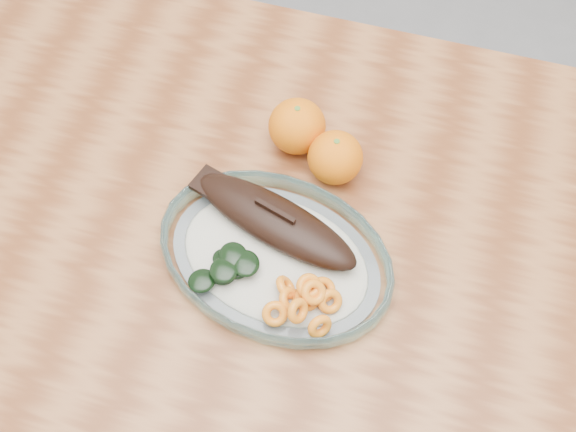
{
  "coord_description": "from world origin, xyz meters",
  "views": [
    {
      "loc": [
        0.16,
        -0.47,
        1.6
      ],
      "look_at": [
        0.03,
        0.0,
        0.77
      ],
      "focal_mm": 45.0,
      "sensor_mm": 36.0,
      "label": 1
    }
  ],
  "objects": [
    {
      "name": "ground",
      "position": [
        0.0,
        0.0,
        0.0
      ],
      "size": [
        3.0,
        3.0,
        0.0
      ],
      "primitive_type": "plane",
      "color": "slate",
      "rests_on": "ground"
    },
    {
      "name": "orange_left",
      "position": [
        0.0,
        0.14,
        0.79
      ],
      "size": [
        0.08,
        0.08,
        0.08
      ],
      "primitive_type": "sphere",
      "color": "#F25404",
      "rests_on": "dining_table"
    },
    {
      "name": "dining_table",
      "position": [
        0.0,
        0.0,
        0.65
      ],
      "size": [
        1.2,
        0.8,
        0.75
      ],
      "color": "brown",
      "rests_on": "ground"
    },
    {
      "name": "plated_meal",
      "position": [
        0.03,
        -0.06,
        0.77
      ],
      "size": [
        0.67,
        0.67,
        0.08
      ],
      "rotation": [
        0.0,
        0.0,
        -0.19
      ],
      "color": "white",
      "rests_on": "dining_table"
    },
    {
      "name": "orange_right",
      "position": [
        0.07,
        0.1,
        0.79
      ],
      "size": [
        0.08,
        0.08,
        0.08
      ],
      "primitive_type": "sphere",
      "color": "#F25404",
      "rests_on": "dining_table"
    }
  ]
}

